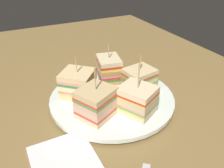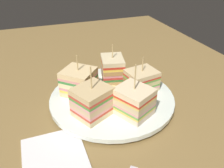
# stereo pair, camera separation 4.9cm
# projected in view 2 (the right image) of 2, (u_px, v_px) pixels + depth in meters

# --- Properties ---
(ground_plane) EXTENTS (1.28, 0.85, 0.02)m
(ground_plane) POSITION_uv_depth(u_px,v_px,m) (112.00, 105.00, 0.52)
(ground_plane) COLOR olive
(plate) EXTENTS (0.27, 0.27, 0.02)m
(plate) POSITION_uv_depth(u_px,v_px,m) (112.00, 98.00, 0.51)
(plate) COLOR white
(plate) RESTS_ON ground_plane
(sandwich_wedge_0) EXTENTS (0.06, 0.07, 0.08)m
(sandwich_wedge_0) POSITION_uv_depth(u_px,v_px,m) (141.00, 80.00, 0.52)
(sandwich_wedge_0) COLOR beige
(sandwich_wedge_0) RESTS_ON plate
(sandwich_wedge_1) EXTENTS (0.07, 0.06, 0.09)m
(sandwich_wedge_1) POSITION_uv_depth(u_px,v_px,m) (112.00, 69.00, 0.55)
(sandwich_wedge_1) COLOR beige
(sandwich_wedge_1) RESTS_ON plate
(sandwich_wedge_2) EXTENTS (0.09, 0.09, 0.09)m
(sandwich_wedge_2) POSITION_uv_depth(u_px,v_px,m) (79.00, 82.00, 0.50)
(sandwich_wedge_2) COLOR beige
(sandwich_wedge_2) RESTS_ON plate
(sandwich_wedge_3) EXTENTS (0.08, 0.08, 0.10)m
(sandwich_wedge_3) POSITION_uv_depth(u_px,v_px,m) (92.00, 102.00, 0.43)
(sandwich_wedge_3) COLOR beige
(sandwich_wedge_3) RESTS_ON plate
(sandwich_wedge_4) EXTENTS (0.08, 0.08, 0.11)m
(sandwich_wedge_4) POSITION_uv_depth(u_px,v_px,m) (133.00, 101.00, 0.44)
(sandwich_wedge_4) COLOR beige
(sandwich_wedge_4) RESTS_ON plate
(chip_pile) EXTENTS (0.06, 0.07, 0.02)m
(chip_pile) POSITION_uv_depth(u_px,v_px,m) (110.00, 93.00, 0.50)
(chip_pile) COLOR #E4D170
(chip_pile) RESTS_ON plate
(napkin) EXTENTS (0.14, 0.10, 0.01)m
(napkin) POSITION_uv_depth(u_px,v_px,m) (56.00, 162.00, 0.37)
(napkin) COLOR white
(napkin) RESTS_ON ground_plane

